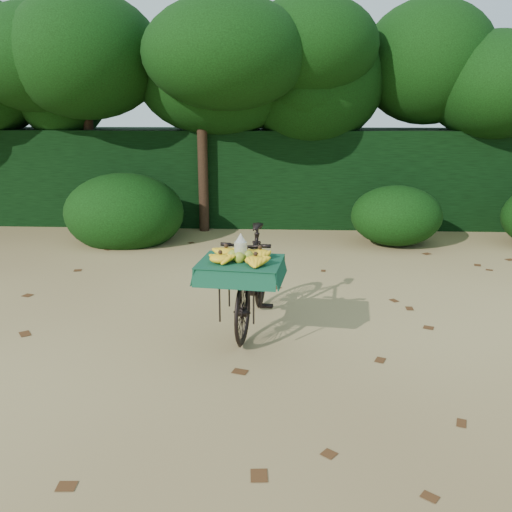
{
  "coord_description": "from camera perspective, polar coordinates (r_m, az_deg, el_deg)",
  "views": [
    {
      "loc": [
        -0.33,
        -4.49,
        2.21
      ],
      "look_at": [
        -0.6,
        0.57,
        0.82
      ],
      "focal_mm": 38.0,
      "sensor_mm": 36.0,
      "label": 1
    }
  ],
  "objects": [
    {
      "name": "ground",
      "position": [
        5.01,
        6.61,
        -10.89
      ],
      "size": [
        80.0,
        80.0,
        0.0
      ],
      "primitive_type": "plane",
      "color": "tan",
      "rests_on": "ground"
    },
    {
      "name": "vendor_bicycle",
      "position": [
        5.56,
        -0.43,
        -2.23
      ],
      "size": [
        0.82,
        1.82,
        1.04
      ],
      "rotation": [
        0.0,
        0.0,
        -0.12
      ],
      "color": "black",
      "rests_on": "ground"
    },
    {
      "name": "hedge_backdrop",
      "position": [
        10.87,
        4.78,
        8.44
      ],
      "size": [
        26.0,
        1.8,
        1.8
      ],
      "primitive_type": "cube",
      "color": "black",
      "rests_on": "ground"
    },
    {
      "name": "tree_row",
      "position": [
        9.99,
        1.22,
        14.2
      ],
      "size": [
        14.5,
        2.0,
        4.0
      ],
      "primitive_type": null,
      "color": "black",
      "rests_on": "ground"
    },
    {
      "name": "bush_clumps",
      "position": [
        9.0,
        8.27,
        3.97
      ],
      "size": [
        8.8,
        1.7,
        0.9
      ],
      "primitive_type": null,
      "color": "black",
      "rests_on": "ground"
    },
    {
      "name": "leaf_litter",
      "position": [
        5.6,
        6.21,
        -7.9
      ],
      "size": [
        7.0,
        7.3,
        0.01
      ],
      "primitive_type": null,
      "color": "#4B2A14",
      "rests_on": "ground"
    }
  ]
}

